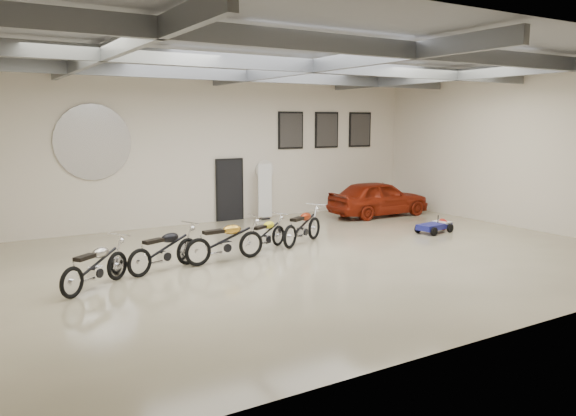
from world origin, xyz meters
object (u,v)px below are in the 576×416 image
motorcycle_silver (95,265)px  go_kart (437,224)px  motorcycle_red (302,225)px  motorcycle_black (164,249)px  vintage_car (379,198)px  motorcycle_yellow (265,233)px  banner_stand (265,192)px  motorcycle_gold (225,240)px

motorcycle_silver → go_kart: (10.46, 0.66, -0.24)m
motorcycle_red → motorcycle_black: bearing=161.6°
motorcycle_silver → vintage_car: (10.93, 4.00, 0.14)m
motorcycle_yellow → motorcycle_red: motorcycle_red is taller
motorcycle_black → motorcycle_yellow: motorcycle_black is taller
banner_stand → motorcycle_silver: (-7.01, -5.50, -0.46)m
banner_stand → motorcycle_yellow: bearing=-118.4°
motorcycle_black → vintage_car: bearing=-1.3°
motorcycle_gold → motorcycle_red: 2.83m
vintage_car → go_kart: bearing=173.9°
motorcycle_silver → vintage_car: 11.64m
go_kart → vintage_car: vintage_car is taller
motorcycle_silver → motorcycle_yellow: 4.87m
motorcycle_silver → motorcycle_gold: bearing=-25.8°
motorcycle_black → go_kart: bearing=-21.1°
banner_stand → motorcycle_yellow: banner_stand is taller
motorcycle_gold → banner_stand: bearing=47.7°
motorcycle_gold → motorcycle_yellow: size_ratio=1.20×
motorcycle_black → motorcycle_red: size_ratio=0.99×
go_kart → motorcycle_gold: bearing=170.9°
motorcycle_silver → motorcycle_black: 1.80m
banner_stand → go_kart: bearing=-54.2°
go_kart → motorcycle_yellow: bearing=164.8°
motorcycle_black → vintage_car: (9.25, 3.36, 0.13)m
motorcycle_black → go_kart: 8.79m
banner_stand → motorcycle_red: 4.24m
motorcycle_silver → motorcycle_gold: (3.24, 0.67, 0.04)m
motorcycle_black → vintage_car: vintage_car is taller
motorcycle_silver → motorcycle_red: size_ratio=0.97×
motorcycle_yellow → go_kart: size_ratio=1.18×
banner_stand → go_kart: size_ratio=1.29×
motorcycle_gold → go_kart: motorcycle_gold is taller
banner_stand → go_kart: banner_stand is taller
motorcycle_silver → motorcycle_black: size_ratio=0.97×
vintage_car → motorcycle_black: bearing=111.8°
motorcycle_gold → motorcycle_black: bearing=176.8°
motorcycle_gold → go_kart: size_ratio=1.41×
motorcycle_black → motorcycle_red: bearing=-10.9°
motorcycle_black → vintage_car: 9.84m
go_kart → vintage_car: 3.39m
banner_stand → vintage_car: (3.92, -1.50, -0.31)m
motorcycle_yellow → go_kart: bearing=-32.4°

